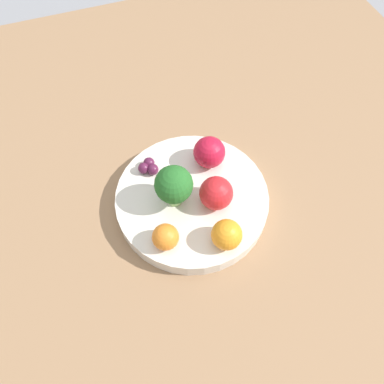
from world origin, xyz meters
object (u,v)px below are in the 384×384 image
(bowl, at_px, (192,200))
(grape_cluster, at_px, (148,167))
(orange_front, at_px, (165,237))
(orange_back, at_px, (227,235))
(broccoli, at_px, (174,186))
(apple_red, at_px, (216,193))
(apple_green, at_px, (209,152))

(bowl, bearing_deg, grape_cluster, -53.96)
(orange_front, distance_m, orange_back, 0.09)
(orange_front, relative_size, grape_cluster, 1.18)
(grape_cluster, bearing_deg, broccoli, 107.29)
(apple_red, height_order, orange_back, apple_red)
(orange_back, xyz_separation_m, grape_cluster, (0.07, -0.16, -0.01))
(bowl, relative_size, orange_back, 5.39)
(orange_front, bearing_deg, broccoli, -119.08)
(bowl, distance_m, apple_red, 0.06)
(bowl, height_order, apple_green, apple_green)
(broccoli, relative_size, orange_front, 1.92)
(apple_green, height_order, grape_cluster, apple_green)
(apple_red, relative_size, grape_cluster, 1.56)
(orange_back, height_order, grape_cluster, orange_back)
(bowl, xyz_separation_m, orange_front, (0.06, 0.06, 0.03))
(orange_back, bearing_deg, bowl, -77.60)
(apple_green, bearing_deg, orange_front, 46.21)
(apple_red, height_order, orange_front, apple_red)
(apple_green, distance_m, orange_back, 0.15)
(orange_front, xyz_separation_m, grape_cluster, (-0.01, -0.13, -0.01))
(apple_green, relative_size, orange_back, 1.15)
(orange_front, bearing_deg, orange_back, 161.90)
(orange_front, bearing_deg, grape_cluster, -95.31)
(broccoli, height_order, grape_cluster, broccoli)
(bowl, relative_size, orange_front, 6.20)
(apple_green, height_order, orange_front, apple_green)
(apple_green, height_order, orange_back, apple_green)
(grape_cluster, bearing_deg, apple_green, 170.09)
(apple_green, xyz_separation_m, orange_front, (0.11, 0.12, -0.01))
(orange_front, height_order, orange_back, orange_back)
(apple_red, distance_m, orange_back, 0.07)
(apple_red, height_order, apple_green, same)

